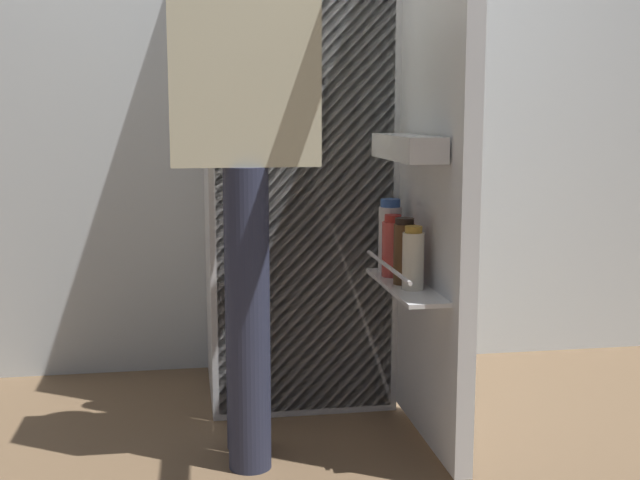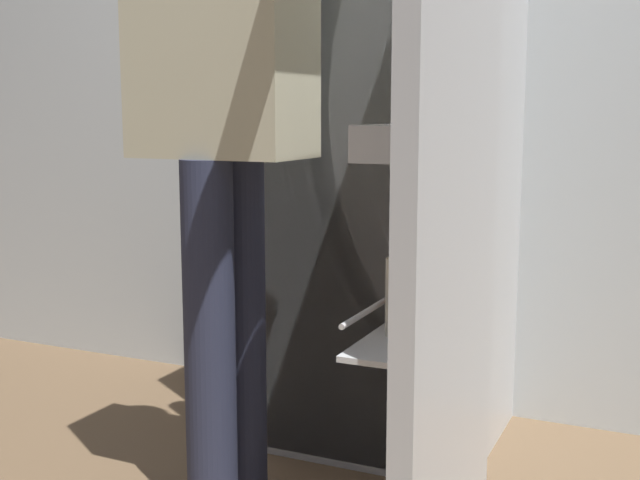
# 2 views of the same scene
# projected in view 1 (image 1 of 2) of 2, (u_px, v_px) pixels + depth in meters

# --- Properties ---
(ground_plane) EXTENTS (6.92, 6.92, 0.00)m
(ground_plane) POSITION_uv_depth(u_px,v_px,m) (319.00, 445.00, 2.49)
(ground_plane) COLOR brown
(kitchen_wall) EXTENTS (4.40, 0.10, 2.63)m
(kitchen_wall) POSITION_uv_depth(u_px,v_px,m) (281.00, 28.00, 3.15)
(kitchen_wall) COLOR silver
(kitchen_wall) RESTS_ON ground_plane
(refrigerator) EXTENTS (0.66, 1.19, 1.78)m
(refrigerator) POSITION_uv_depth(u_px,v_px,m) (304.00, 144.00, 2.83)
(refrigerator) COLOR silver
(refrigerator) RESTS_ON ground_plane
(person) EXTENTS (0.53, 0.73, 1.71)m
(person) POSITION_uv_depth(u_px,v_px,m) (248.00, 102.00, 2.26)
(person) COLOR #2D334C
(person) RESTS_ON ground_plane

